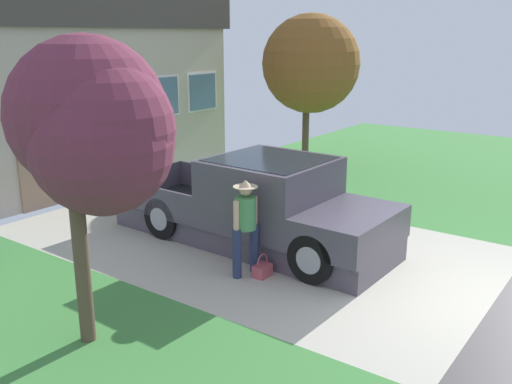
{
  "coord_description": "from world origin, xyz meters",
  "views": [
    {
      "loc": [
        -7.96,
        -1.55,
        3.76
      ],
      "look_at": [
        -0.88,
        3.58,
        1.29
      ],
      "focal_mm": 39.43,
      "sensor_mm": 36.0,
      "label": 1
    }
  ],
  "objects_px": {
    "front_yard_tree": "(97,128)",
    "pickup_truck": "(267,208)",
    "handbag": "(262,269)",
    "neighbor_tree": "(310,61)",
    "house_with_garage": "(40,85)",
    "person_with_hat": "(246,221)"
  },
  "relations": [
    {
      "from": "front_yard_tree",
      "to": "person_with_hat",
      "type": "bearing_deg",
      "value": -7.09
    },
    {
      "from": "handbag",
      "to": "neighbor_tree",
      "type": "relative_size",
      "value": 0.09
    },
    {
      "from": "person_with_hat",
      "to": "house_with_garage",
      "type": "relative_size",
      "value": 0.17
    },
    {
      "from": "pickup_truck",
      "to": "handbag",
      "type": "height_order",
      "value": "pickup_truck"
    },
    {
      "from": "pickup_truck",
      "to": "house_with_garage",
      "type": "bearing_deg",
      "value": -95.54
    },
    {
      "from": "house_with_garage",
      "to": "front_yard_tree",
      "type": "height_order",
      "value": "house_with_garage"
    },
    {
      "from": "handbag",
      "to": "house_with_garage",
      "type": "bearing_deg",
      "value": 76.32
    },
    {
      "from": "pickup_truck",
      "to": "house_with_garage",
      "type": "height_order",
      "value": "house_with_garage"
    },
    {
      "from": "neighbor_tree",
      "to": "handbag",
      "type": "bearing_deg",
      "value": -154.15
    },
    {
      "from": "pickup_truck",
      "to": "handbag",
      "type": "xyz_separation_m",
      "value": [
        -1.17,
        -0.74,
        -0.61
      ]
    },
    {
      "from": "house_with_garage",
      "to": "front_yard_tree",
      "type": "xyz_separation_m",
      "value": [
        -4.74,
        -8.25,
        0.24
      ]
    },
    {
      "from": "neighbor_tree",
      "to": "front_yard_tree",
      "type": "bearing_deg",
      "value": -163.23
    },
    {
      "from": "front_yard_tree",
      "to": "pickup_truck",
      "type": "bearing_deg",
      "value": 2.46
    },
    {
      "from": "person_with_hat",
      "to": "handbag",
      "type": "relative_size",
      "value": 4.09
    },
    {
      "from": "house_with_garage",
      "to": "person_with_hat",
      "type": "bearing_deg",
      "value": -104.63
    },
    {
      "from": "handbag",
      "to": "house_with_garage",
      "type": "distance_m",
      "value": 9.38
    },
    {
      "from": "pickup_truck",
      "to": "handbag",
      "type": "distance_m",
      "value": 1.51
    },
    {
      "from": "handbag",
      "to": "front_yard_tree",
      "type": "bearing_deg",
      "value": 167.44
    },
    {
      "from": "pickup_truck",
      "to": "person_with_hat",
      "type": "xyz_separation_m",
      "value": [
        -1.26,
        -0.47,
        0.18
      ]
    },
    {
      "from": "handbag",
      "to": "front_yard_tree",
      "type": "distance_m",
      "value": 3.69
    },
    {
      "from": "house_with_garage",
      "to": "neighbor_tree",
      "type": "height_order",
      "value": "house_with_garage"
    },
    {
      "from": "handbag",
      "to": "house_with_garage",
      "type": "height_order",
      "value": "house_with_garage"
    }
  ]
}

